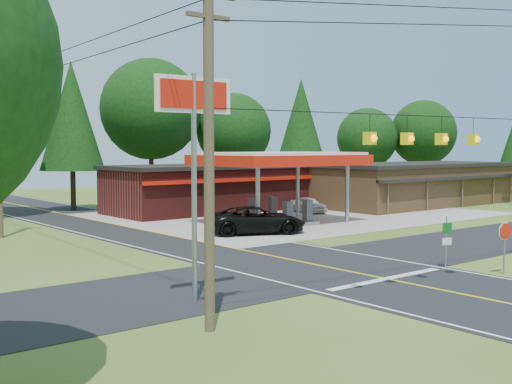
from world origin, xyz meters
TOP-DOWN VIEW (x-y plane):
  - ground at (0.00, 0.00)m, footprint 120.00×120.00m
  - main_highway at (0.00, 0.00)m, footprint 8.00×120.00m
  - cross_road at (0.00, 0.00)m, footprint 70.00×7.00m
  - lane_center_yellow at (0.00, 0.00)m, footprint 0.15×110.00m
  - gas_canopy at (9.00, 13.00)m, footprint 10.60×7.40m
  - convenience_store at (10.00, 22.98)m, footprint 16.40×7.55m
  - strip_building at (28.00, 15.98)m, footprint 20.40×8.75m
  - utility_pole_near_left at (-9.50, -5.00)m, footprint 1.80×0.30m
  - overhead_beacons at (-1.00, -6.00)m, footprint 17.04×2.04m
  - treeline_backdrop at (0.82, 24.01)m, footprint 70.27×51.59m
  - suv_car at (4.50, 10.00)m, footprint 7.79×7.79m
  - sedan_car at (15.54, 17.00)m, footprint 4.15×4.15m
  - big_stop_sign at (-8.00, -2.01)m, footprint 2.83×0.27m
  - octagonal_stop_sign at (4.50, -6.01)m, footprint 0.77×0.14m
  - route_sign_post at (3.80, -3.74)m, footprint 0.45×0.18m

SIDE VIEW (x-z plane):
  - ground at x=0.00m, z-range 0.00..0.00m
  - main_highway at x=0.00m, z-range 0.00..0.02m
  - cross_road at x=0.00m, z-range 0.00..0.03m
  - lane_center_yellow at x=0.00m, z-range 0.02..0.03m
  - sedan_car at x=15.54m, z-range 0.00..1.25m
  - suv_car at x=4.50m, z-range 0.00..1.64m
  - route_sign_post at x=3.80m, z-range 0.22..2.48m
  - octagonal_stop_sign at x=4.50m, z-range 0.52..2.70m
  - strip_building at x=28.00m, z-range 0.01..3.81m
  - convenience_store at x=10.00m, z-range 0.02..3.82m
  - gas_canopy at x=9.00m, z-range 1.83..6.70m
  - utility_pole_near_left at x=-9.50m, z-range 0.20..10.20m
  - big_stop_sign at x=-8.00m, z-range 1.94..9.57m
  - overhead_beacons at x=-1.00m, z-range 5.70..6.73m
  - treeline_backdrop at x=0.82m, z-range 0.84..14.14m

